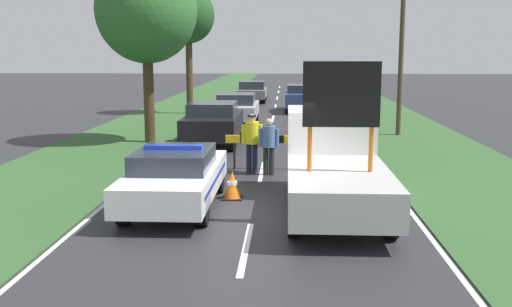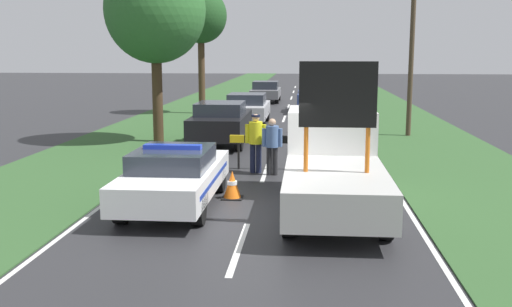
% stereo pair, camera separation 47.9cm
% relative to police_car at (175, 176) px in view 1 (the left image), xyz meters
% --- Properties ---
extents(ground_plane, '(160.00, 160.00, 0.00)m').
position_rel_police_car_xyz_m(ground_plane, '(1.78, -0.51, -0.71)').
color(ground_plane, '#28282B').
extents(lane_markings, '(7.03, 70.14, 0.01)m').
position_rel_police_car_xyz_m(lane_markings, '(1.78, 16.49, -0.71)').
color(lane_markings, silver).
rests_on(lane_markings, ground).
extents(grass_verge_left, '(4.50, 120.00, 0.03)m').
position_rel_police_car_xyz_m(grass_verge_left, '(-4.04, 19.49, -0.70)').
color(grass_verge_left, '#2D5128').
rests_on(grass_verge_left, ground).
extents(grass_verge_right, '(4.50, 120.00, 0.03)m').
position_rel_police_car_xyz_m(grass_verge_right, '(7.60, 19.49, -0.70)').
color(grass_verge_right, '#2D5128').
rests_on(grass_verge_right, ground).
extents(police_car, '(1.86, 4.79, 1.44)m').
position_rel_police_car_xyz_m(police_car, '(0.00, 0.00, 0.00)').
color(police_car, white).
rests_on(police_car, ground).
extents(work_truck, '(2.06, 5.78, 3.30)m').
position_rel_police_car_xyz_m(work_truck, '(3.57, 0.25, 0.32)').
color(work_truck, white).
rests_on(work_truck, ground).
extents(road_barrier, '(2.60, 0.08, 1.03)m').
position_rel_police_car_xyz_m(road_barrier, '(1.99, 4.44, 0.13)').
color(road_barrier, black).
rests_on(road_barrier, ground).
extents(police_officer, '(0.61, 0.39, 1.71)m').
position_rel_police_car_xyz_m(police_officer, '(1.50, 3.95, 0.31)').
color(police_officer, '#191E38').
rests_on(police_officer, ground).
extents(pedestrian_civilian, '(0.58, 0.37, 1.62)m').
position_rel_police_car_xyz_m(pedestrian_civilian, '(2.00, 3.66, 0.24)').
color(pedestrian_civilian, '#232326').
rests_on(pedestrian_civilian, ground).
extents(traffic_cone_near_police, '(0.52, 0.52, 0.71)m').
position_rel_police_car_xyz_m(traffic_cone_near_police, '(-0.70, 2.68, -0.36)').
color(traffic_cone_near_police, black).
rests_on(traffic_cone_near_police, ground).
extents(traffic_cone_centre_front, '(0.52, 0.52, 0.72)m').
position_rel_police_car_xyz_m(traffic_cone_centre_front, '(0.06, 4.32, -0.36)').
color(traffic_cone_centre_front, black).
rests_on(traffic_cone_centre_front, ground).
extents(traffic_cone_near_truck, '(0.46, 0.46, 0.64)m').
position_rel_police_car_xyz_m(traffic_cone_near_truck, '(3.84, 3.50, -0.39)').
color(traffic_cone_near_truck, black).
rests_on(traffic_cone_near_truck, ground).
extents(traffic_cone_behind_barrier, '(0.49, 0.49, 0.67)m').
position_rel_police_car_xyz_m(traffic_cone_behind_barrier, '(1.21, 0.83, -0.38)').
color(traffic_cone_behind_barrier, black).
rests_on(traffic_cone_behind_barrier, ground).
extents(queued_car_sedan_black, '(1.93, 4.38, 1.61)m').
position_rel_police_car_xyz_m(queued_car_sedan_black, '(-0.25, 9.01, 0.14)').
color(queued_car_sedan_black, black).
rests_on(queued_car_sedan_black, ground).
extents(queued_car_sedan_silver, '(1.93, 4.38, 1.48)m').
position_rel_police_car_xyz_m(queued_car_sedan_silver, '(0.11, 15.40, 0.07)').
color(queued_car_sedan_silver, '#B2B2B7').
rests_on(queued_car_sedan_silver, ground).
extents(queued_car_hatch_blue, '(1.92, 4.45, 1.56)m').
position_rel_police_car_xyz_m(queued_car_hatch_blue, '(3.37, 21.88, 0.11)').
color(queued_car_hatch_blue, navy).
rests_on(queued_car_hatch_blue, ground).
extents(queued_car_suv_grey, '(1.91, 4.26, 1.43)m').
position_rel_police_car_xyz_m(queued_car_suv_grey, '(0.11, 28.20, 0.03)').
color(queued_car_suv_grey, slate).
rests_on(queued_car_suv_grey, ground).
extents(roadside_tree_near_left, '(3.79, 3.79, 7.00)m').
position_rel_police_car_xyz_m(roadside_tree_near_left, '(-2.76, 9.51, 4.27)').
color(roadside_tree_near_left, '#42301E').
rests_on(roadside_tree_near_left, ground).
extents(roadside_tree_near_right, '(2.86, 2.86, 6.89)m').
position_rel_police_car_xyz_m(roadside_tree_near_right, '(-2.91, 20.10, 4.61)').
color(roadside_tree_near_right, '#42301E').
rests_on(roadside_tree_near_right, ground).
extents(utility_pole, '(1.20, 0.20, 7.18)m').
position_rel_police_car_xyz_m(utility_pole, '(7.16, 11.98, 3.00)').
color(utility_pole, '#473828').
rests_on(utility_pole, ground).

